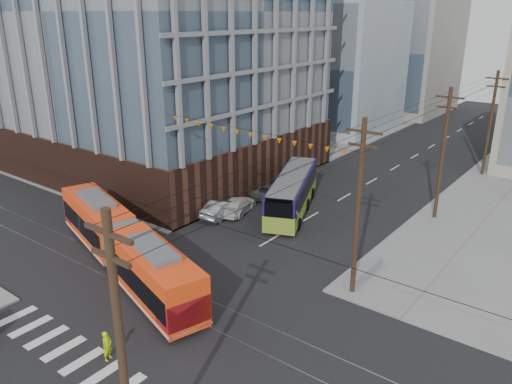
% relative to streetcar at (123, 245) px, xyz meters
% --- Properties ---
extents(ground, '(160.00, 160.00, 0.00)m').
position_rel_streetcar_xyz_m(ground, '(5.07, -4.40, -1.81)').
color(ground, slate).
extents(office_building, '(30.00, 25.00, 28.60)m').
position_rel_streetcar_xyz_m(office_building, '(-16.93, 18.60, 12.49)').
color(office_building, '#381E16').
rests_on(office_building, ground).
extents(bg_bldg_nw_near, '(18.00, 16.00, 18.00)m').
position_rel_streetcar_xyz_m(bg_bldg_nw_near, '(-11.93, 47.60, 7.19)').
color(bg_bldg_nw_near, '#8C99A5').
rests_on(bg_bldg_nw_near, ground).
extents(bg_bldg_nw_far, '(16.00, 18.00, 20.00)m').
position_rel_streetcar_xyz_m(bg_bldg_nw_far, '(-8.93, 67.60, 8.19)').
color(bg_bldg_nw_far, gray).
rests_on(bg_bldg_nw_far, ground).
extents(utility_pole_near, '(0.30, 0.30, 11.00)m').
position_rel_streetcar_xyz_m(utility_pole_near, '(13.57, -10.40, 3.69)').
color(utility_pole_near, black).
rests_on(utility_pole_near, ground).
extents(streetcar, '(18.71, 8.15, 3.62)m').
position_rel_streetcar_xyz_m(streetcar, '(0.00, 0.00, 0.00)').
color(streetcar, '#FD4113').
rests_on(streetcar, ground).
extents(city_bus, '(7.01, 11.90, 3.36)m').
position_rel_streetcar_xyz_m(city_bus, '(2.98, 15.87, -0.13)').
color(city_bus, '#1B1645').
rests_on(city_bus, ground).
extents(parked_car_silver, '(2.01, 4.71, 1.51)m').
position_rel_streetcar_xyz_m(parked_car_silver, '(-0.95, 11.12, -1.05)').
color(parked_car_silver, '#989DA6').
rests_on(parked_car_silver, ground).
extents(parked_car_white, '(3.14, 5.07, 1.37)m').
position_rel_streetcar_xyz_m(parked_car_white, '(-0.47, 12.55, -1.12)').
color(parked_car_white, silver).
rests_on(parked_car_white, ground).
extents(parked_car_grey, '(2.47, 4.70, 1.26)m').
position_rel_streetcar_xyz_m(parked_car_grey, '(-0.27, 17.48, -1.18)').
color(parked_car_grey, '#4C4E4F').
rests_on(parked_car_grey, ground).
extents(pedestrian, '(0.51, 0.65, 1.59)m').
position_rel_streetcar_xyz_m(pedestrian, '(6.79, -6.49, -1.01)').
color(pedestrian, '#CDEC0B').
rests_on(pedestrian, ground).
extents(jersey_barrier, '(0.97, 4.09, 0.82)m').
position_rel_streetcar_xyz_m(jersey_barrier, '(13.37, 8.77, -1.40)').
color(jersey_barrier, slate).
rests_on(jersey_barrier, ground).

